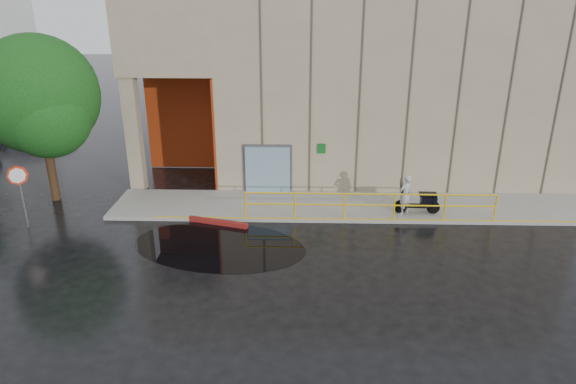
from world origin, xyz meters
The scene contains 11 objects.
ground centered at (0.00, 0.00, 0.00)m, with size 120.00×120.00×0.00m, color black.
sidewalk centered at (4.00, 4.50, 0.07)m, with size 20.00×3.00×0.15m, color gray.
building centered at (5.10, 10.98, 4.21)m, with size 20.00×10.17×8.00m.
guardrail centered at (4.25, 3.15, 0.68)m, with size 9.56×0.06×1.03m.
person centered at (5.68, 3.62, 0.96)m, with size 0.59×0.39×1.61m, color #ACACB0.
scooter centered at (6.21, 3.72, 0.94)m, with size 1.79×0.62×1.38m.
stop_sign centered at (-8.62, 2.30, 1.79)m, with size 0.65×0.40×2.44m.
red_curb centered at (-1.50, 2.75, 0.09)m, with size 2.40×0.18×0.18m, color maroon.
puddle centered at (-1.20, 1.00, 0.00)m, with size 6.12×3.77×0.01m, color black.
car_c centered at (-14.59, 14.76, 0.75)m, with size 2.10×5.16×1.50m, color silver.
tree_near centered at (-8.66, 4.94, 4.28)m, with size 4.73×4.73×6.84m.
Camera 1 is at (1.66, -14.91, 8.24)m, focal length 32.00 mm.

